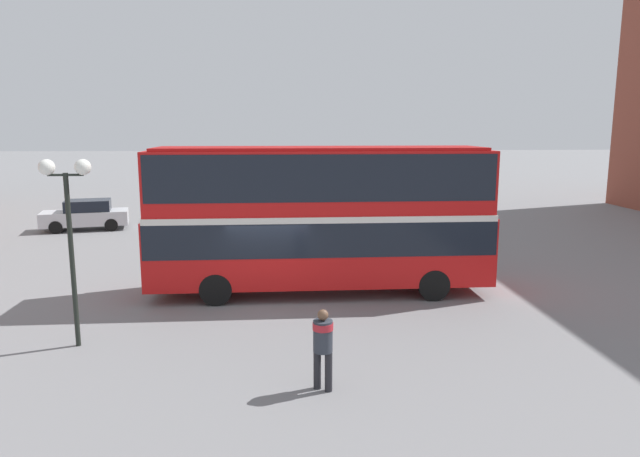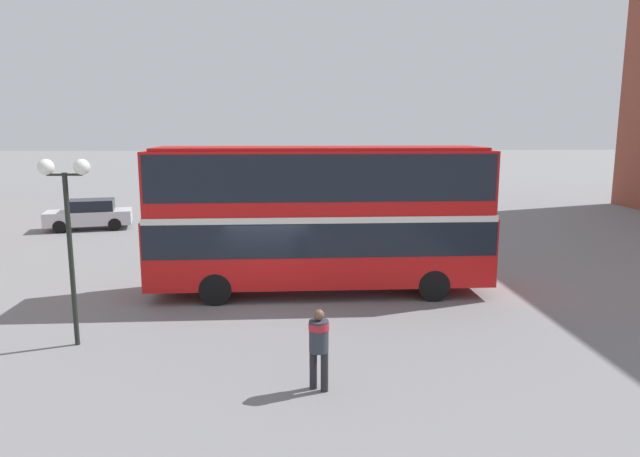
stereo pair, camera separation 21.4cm
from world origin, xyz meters
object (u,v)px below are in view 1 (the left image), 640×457
Objects in this scene: parked_car_kerb_near at (86,215)px; street_lamp_twin_globe at (67,201)px; parked_car_kerb_far at (362,217)px; pedestrian_foreground at (323,341)px; double_decker_bus at (320,211)px.

street_lamp_twin_globe reaches higher than parked_car_kerb_near.
parked_car_kerb_near reaches higher than parked_car_kerb_far.
street_lamp_twin_globe is (-5.96, 2.85, 2.60)m from pedestrian_foreground.
pedestrian_foreground is 22.76m from parked_car_kerb_near.
double_decker_bus is at bearing 33.85° from street_lamp_twin_globe.
double_decker_bus reaches higher than parked_car_kerb_far.
parked_car_kerb_near is 14.76m from parked_car_kerb_far.
pedestrian_foreground is at bearing -93.79° from double_decker_bus.
street_lamp_twin_globe is (5.33, -16.91, 2.87)m from parked_car_kerb_near.
street_lamp_twin_globe is at bearing 53.94° from parked_car_kerb_far.
parked_car_kerb_near is (-11.29, 19.76, -0.26)m from pedestrian_foreground.
double_decker_bus reaches higher than street_lamp_twin_globe.
parked_car_kerb_far is at bearing 59.31° from street_lamp_twin_globe.
double_decker_bus is 2.36× the size of street_lamp_twin_globe.
parked_car_kerb_near is at bearing -119.44° from pedestrian_foreground.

